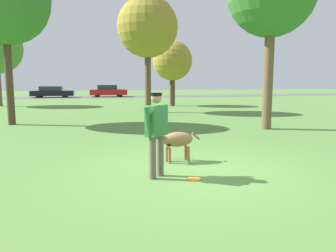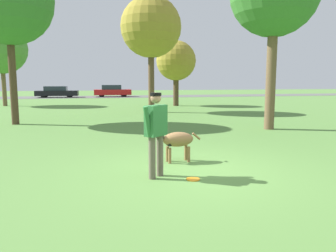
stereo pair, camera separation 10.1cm
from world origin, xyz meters
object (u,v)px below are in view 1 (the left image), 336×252
at_px(dog, 176,140).
at_px(parked_car_red, 108,91).
at_px(tree_mid_center, 148,27).
at_px(tree_far_right, 172,61).
at_px(person, 156,128).
at_px(parked_car_black, 52,92).
at_px(frisbee, 194,179).

distance_m(dog, parked_car_red, 31.99).
height_order(dog, tree_mid_center, tree_mid_center).
relative_size(tree_mid_center, tree_far_right, 1.39).
relative_size(person, dog, 1.50).
relative_size(tree_mid_center, parked_car_black, 1.43).
xyz_separation_m(person, parked_car_black, (-5.06, 32.82, -0.33)).
xyz_separation_m(frisbee, parked_car_black, (-5.70, 33.13, 0.61)).
bearing_deg(person, tree_mid_center, 37.76).
bearing_deg(tree_far_right, frisbee, -103.29).
bearing_deg(parked_car_black, frisbee, -77.71).
height_order(tree_far_right, parked_car_red, tree_far_right).
height_order(person, tree_far_right, tree_far_right).
relative_size(dog, parked_car_red, 0.25).
xyz_separation_m(dog, tree_far_right, (4.22, 16.61, 2.78)).
distance_m(person, tree_mid_center, 13.78).
distance_m(person, parked_car_red, 33.08).
relative_size(frisbee, parked_car_black, 0.05).
bearing_deg(parked_car_black, dog, -77.24).
xyz_separation_m(frisbee, parked_car_red, (0.46, 33.37, 0.67)).
relative_size(person, tree_mid_center, 0.24).
bearing_deg(parked_car_red, parked_car_black, -177.73).
relative_size(dog, frisbee, 4.18).
height_order(frisbee, tree_far_right, tree_far_right).
bearing_deg(frisbee, tree_far_right, 76.71).
xyz_separation_m(tree_far_right, parked_car_red, (-3.79, 15.38, -2.59)).
bearing_deg(person, tree_far_right, 31.97).
bearing_deg(parked_car_red, dog, -90.73).
distance_m(person, dog, 1.34).
distance_m(parked_car_black, parked_car_red, 6.16).
xyz_separation_m(parked_car_black, parked_car_red, (6.15, 0.24, 0.07)).
relative_size(dog, tree_mid_center, 0.16).
height_order(parked_car_black, parked_car_red, parked_car_red).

